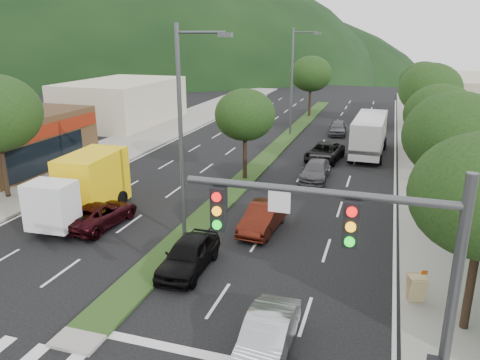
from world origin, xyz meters
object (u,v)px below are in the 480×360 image
(tree_r_c, at_px, (440,115))
(suv_maroon, at_px, (100,214))
(tree_r_b, at_px, (456,136))
(car_queue_f, at_px, (373,120))
(tree_r_e, at_px, (423,81))
(tree_med_far, at_px, (311,74))
(car_queue_b, at_px, (316,170))
(sedan_silver, at_px, (267,336))
(car_queue_d, at_px, (325,152))
(a_frame_sign, at_px, (417,286))
(tree_r_d, at_px, (430,89))
(box_truck, at_px, (85,188))
(car_queue_c, at_px, (263,217))
(traffic_signal, at_px, (378,271))
(car_queue_e, at_px, (338,128))
(streetlight_near, at_px, (184,125))
(car_queue_a, at_px, (189,255))
(streetlight_mid, at_px, (294,77))
(motorhome, at_px, (369,135))
(tree_med_near, at_px, (245,115))

(tree_r_c, bearing_deg, suv_maroon, -144.67)
(tree_r_b, distance_m, car_queue_f, 28.52)
(tree_r_e, distance_m, car_queue_f, 6.10)
(tree_r_e, distance_m, tree_med_far, 12.65)
(tree_r_b, relative_size, car_queue_b, 1.62)
(sedan_silver, distance_m, car_queue_d, 23.76)
(tree_r_c, bearing_deg, a_frame_sign, -95.78)
(tree_r_d, height_order, tree_r_e, tree_r_d)
(box_truck, bearing_deg, tree_r_b, -174.49)
(tree_med_far, bearing_deg, sedan_silver, -82.09)
(box_truck, bearing_deg, car_queue_d, -128.44)
(car_queue_f, bearing_deg, tree_r_b, -87.92)
(car_queue_c, bearing_deg, traffic_signal, -60.40)
(sedan_silver, relative_size, car_queue_e, 0.99)
(tree_r_e, relative_size, streetlight_near, 0.67)
(car_queue_a, bearing_deg, traffic_signal, -42.32)
(sedan_silver, xyz_separation_m, car_queue_d, (-1.50, 23.71, 0.04))
(streetlight_mid, xyz_separation_m, car_queue_e, (4.13, 1.84, -4.90))
(suv_maroon, distance_m, box_truck, 2.09)
(streetlight_mid, bearing_deg, streetlight_near, -90.00)
(car_queue_a, xyz_separation_m, motorhome, (6.12, 22.48, 0.96))
(suv_maroon, distance_m, car_queue_e, 28.26)
(tree_r_d, relative_size, car_queue_a, 1.73)
(traffic_signal, xyz_separation_m, tree_r_e, (2.97, 41.54, 0.25))
(car_queue_f, bearing_deg, streetlight_near, -110.00)
(tree_r_e, bearing_deg, tree_r_b, -90.00)
(suv_maroon, bearing_deg, car_queue_a, 158.89)
(tree_r_e, relative_size, tree_med_far, 0.97)
(tree_med_far, distance_m, car_queue_a, 39.15)
(streetlight_mid, relative_size, suv_maroon, 2.18)
(motorhome, xyz_separation_m, a_frame_sign, (2.88, -22.38, -0.91))
(car_queue_c, height_order, box_truck, box_truck)
(car_queue_a, bearing_deg, car_queue_e, 83.68)
(tree_r_d, bearing_deg, car_queue_b, -125.36)
(tree_med_near, bearing_deg, traffic_signal, -65.20)
(tree_r_e, relative_size, car_queue_f, 1.30)
(car_queue_d, height_order, motorhome, motorhome)
(suv_maroon, bearing_deg, tree_r_c, -140.41)
(sedan_silver, height_order, car_queue_c, car_queue_c)
(tree_r_d, bearing_deg, car_queue_d, -143.91)
(tree_med_far, relative_size, car_queue_c, 1.68)
(tree_r_b, height_order, tree_med_near, tree_r_b)
(tree_r_d, bearing_deg, tree_med_far, 130.60)
(car_queue_f, distance_m, a_frame_sign, 34.75)
(car_queue_d, bearing_deg, tree_med_near, -117.55)
(tree_med_far, bearing_deg, box_truck, -100.31)
(tree_r_c, bearing_deg, car_queue_f, 102.72)
(tree_med_near, relative_size, suv_maroon, 1.32)
(car_queue_b, distance_m, car_queue_d, 5.00)
(car_queue_a, relative_size, car_queue_f, 0.80)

